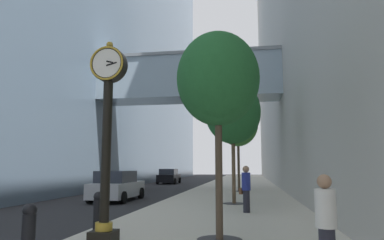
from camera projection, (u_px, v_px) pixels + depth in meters
ground_plane at (192, 190)px, 27.90m from camera, size 110.00×110.00×0.00m
sidewalk_right at (237, 188)px, 30.29m from camera, size 6.97×80.00×0.14m
street_clock at (107, 130)px, 8.09m from camera, size 0.84×0.55×4.74m
bollard_second at (29, 231)px, 6.56m from camera, size 0.26×0.26×1.08m
bollard_third at (98, 211)px, 9.57m from camera, size 0.26×0.26×1.08m
street_tree_near at (218, 80)px, 8.98m from camera, size 2.12×2.12×5.23m
street_tree_mid_near at (233, 112)px, 17.25m from camera, size 2.74×2.74×6.01m
street_tree_mid_far at (238, 123)px, 25.53m from camera, size 2.93×2.93×6.58m
pedestrian_walking at (246, 188)px, 13.60m from camera, size 0.52×0.47×1.79m
pedestrian_by_clock at (326, 222)px, 5.71m from camera, size 0.44×0.44×1.64m
car_black_near at (169, 176)px, 38.77m from camera, size 2.20×4.39×1.63m
car_silver_mid at (117, 186)px, 19.56m from camera, size 2.07×4.56×1.66m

